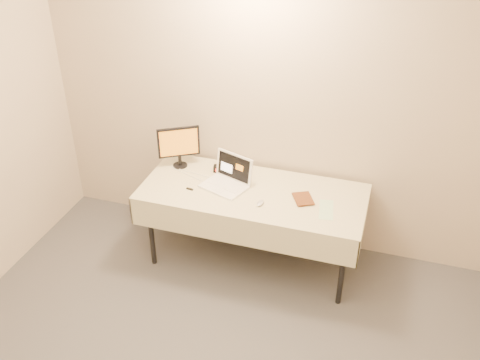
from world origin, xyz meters
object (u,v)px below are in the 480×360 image
(book, at_px, (295,191))
(table, at_px, (253,197))
(monitor, at_px, (179,144))
(laptop, at_px, (228,179))

(book, bearing_deg, table, 147.14)
(table, distance_m, monitor, 0.81)
(monitor, bearing_deg, table, -46.64)
(monitor, xyz_separation_m, book, (1.10, -0.24, -0.13))
(table, distance_m, laptop, 0.26)
(table, relative_size, monitor, 4.92)
(laptop, distance_m, book, 0.59)
(table, height_order, monitor, monitor)
(monitor, bearing_deg, book, -43.56)
(laptop, xyz_separation_m, book, (0.59, -0.07, 0.03))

